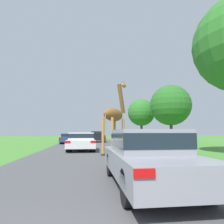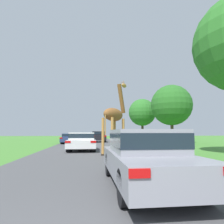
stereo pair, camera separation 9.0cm
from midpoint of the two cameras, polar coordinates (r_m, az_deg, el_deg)
road at (r=30.92m, az=-6.47°, el=-8.31°), size 7.68×120.00×0.00m
giraffe_near_road at (r=12.37m, az=0.49°, el=-1.15°), size 2.04×2.48×4.87m
car_lead_maroon at (r=5.25m, az=9.50°, el=-12.13°), size 1.75×4.41×1.41m
car_queue_right at (r=25.53m, az=-12.39°, el=-7.28°), size 1.77×4.63×1.20m
car_queue_left at (r=15.24m, az=-8.90°, el=-8.15°), size 2.00×4.14×1.33m
car_far_ahead at (r=28.58m, az=-4.23°, el=-6.95°), size 1.94×3.97×1.50m
tree_left_edge at (r=31.20m, az=8.28°, el=-0.14°), size 4.17×4.17×6.52m
tree_right_cluster at (r=26.26m, az=16.27°, el=1.87°), size 5.11×5.11×7.33m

